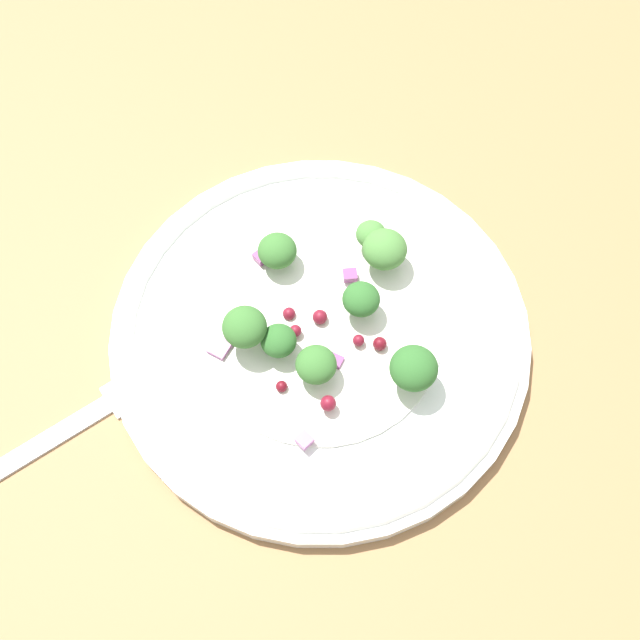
# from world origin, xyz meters

# --- Properties ---
(ground_plane) EXTENTS (1.80, 1.80, 0.02)m
(ground_plane) POSITION_xyz_m (0.00, 0.00, -0.01)
(ground_plane) COLOR olive
(plate) EXTENTS (0.27, 0.27, 0.02)m
(plate) POSITION_xyz_m (-0.02, 0.03, 0.01)
(plate) COLOR white
(plate) RESTS_ON ground_plane
(dressing_pool) EXTENTS (0.16, 0.16, 0.00)m
(dressing_pool) POSITION_xyz_m (-0.02, 0.03, 0.01)
(dressing_pool) COLOR white
(dressing_pool) RESTS_ON plate
(broccoli_floret_0) EXTENTS (0.02, 0.02, 0.02)m
(broccoli_floret_0) POSITION_xyz_m (-0.03, -0.00, 0.03)
(broccoli_floret_0) COLOR #8EB77A
(broccoli_floret_0) RESTS_ON plate
(broccoli_floret_1) EXTENTS (0.03, 0.03, 0.03)m
(broccoli_floret_1) POSITION_xyz_m (-0.09, 0.02, 0.03)
(broccoli_floret_1) COLOR #9EC684
(broccoli_floret_1) RESTS_ON plate
(broccoli_floret_2) EXTENTS (0.03, 0.03, 0.03)m
(broccoli_floret_2) POSITION_xyz_m (0.01, 0.06, 0.04)
(broccoli_floret_2) COLOR #8EB77A
(broccoli_floret_2) RESTS_ON plate
(broccoli_floret_3) EXTENTS (0.03, 0.03, 0.03)m
(broccoli_floret_3) POSITION_xyz_m (0.03, 0.01, 0.03)
(broccoli_floret_3) COLOR #9EC684
(broccoli_floret_3) RESTS_ON plate
(broccoli_floret_4) EXTENTS (0.03, 0.03, 0.03)m
(broccoli_floret_4) POSITION_xyz_m (-0.04, 0.05, 0.03)
(broccoli_floret_4) COLOR #ADD18E
(broccoli_floret_4) RESTS_ON plate
(broccoli_floret_5) EXTENTS (0.03, 0.03, 0.03)m
(broccoli_floret_5) POSITION_xyz_m (-0.02, -0.04, 0.03)
(broccoli_floret_5) COLOR #8EB77A
(broccoli_floret_5) RESTS_ON plate
(broccoli_floret_6) EXTENTS (0.02, 0.02, 0.02)m
(broccoli_floret_6) POSITION_xyz_m (-0.01, -0.04, 0.03)
(broccoli_floret_6) COLOR #9EC684
(broccoli_floret_6) RESTS_ON plate
(broccoli_floret_7) EXTENTS (0.02, 0.02, 0.02)m
(broccoli_floret_7) POSITION_xyz_m (-0.01, 0.05, 0.03)
(broccoli_floret_7) COLOR #9EC684
(broccoli_floret_7) RESTS_ON plate
(cranberry_0) EXTENTS (0.01, 0.01, 0.01)m
(cranberry_0) POSITION_xyz_m (-0.03, 0.07, 0.02)
(cranberry_0) COLOR maroon
(cranberry_0) RESTS_ON plate
(cranberry_1) EXTENTS (0.01, 0.01, 0.01)m
(cranberry_1) POSITION_xyz_m (-0.05, 0.02, 0.02)
(cranberry_1) COLOR maroon
(cranberry_1) RESTS_ON plate
(cranberry_2) EXTENTS (0.01, 0.01, 0.01)m
(cranberry_2) POSITION_xyz_m (-0.02, 0.02, 0.02)
(cranberry_2) COLOR maroon
(cranberry_2) RESTS_ON plate
(cranberry_3) EXTENTS (0.01, 0.01, 0.01)m
(cranberry_3) POSITION_xyz_m (-0.00, 0.03, 0.02)
(cranberry_3) COLOR maroon
(cranberry_3) RESTS_ON plate
(cranberry_4) EXTENTS (0.01, 0.01, 0.01)m
(cranberry_4) POSITION_xyz_m (-0.01, 0.04, 0.02)
(cranberry_4) COLOR maroon
(cranberry_4) RESTS_ON plate
(cranberry_5) EXTENTS (0.01, 0.01, 0.01)m
(cranberry_5) POSITION_xyz_m (-0.06, 0.01, 0.02)
(cranberry_5) COLOR maroon
(cranberry_5) RESTS_ON plate
(cranberry_6) EXTENTS (0.01, 0.01, 0.01)m
(cranberry_6) POSITION_xyz_m (-0.06, 0.06, 0.02)
(cranberry_6) COLOR maroon
(cranberry_6) RESTS_ON plate
(onion_bit_0) EXTENTS (0.01, 0.01, 0.00)m
(onion_bit_0) POSITION_xyz_m (-0.01, -0.01, 0.02)
(onion_bit_0) COLOR #843D75
(onion_bit_0) RESTS_ON plate
(onion_bit_1) EXTENTS (0.01, 0.01, 0.01)m
(onion_bit_1) POSITION_xyz_m (0.04, 0.01, 0.02)
(onion_bit_1) COLOR #843D75
(onion_bit_1) RESTS_ON plate
(onion_bit_2) EXTENTS (0.01, 0.01, 0.01)m
(onion_bit_2) POSITION_xyz_m (-0.06, 0.09, 0.02)
(onion_bit_2) COLOR #A35B93
(onion_bit_2) RESTS_ON plate
(onion_bit_3) EXTENTS (0.01, 0.01, 0.00)m
(onion_bit_3) POSITION_xyz_m (-0.04, 0.04, 0.01)
(onion_bit_3) COLOR #843D75
(onion_bit_3) RESTS_ON plate
(onion_bit_4) EXTENTS (0.01, 0.02, 0.00)m
(onion_bit_4) POSITION_xyz_m (0.02, 0.08, 0.02)
(onion_bit_4) COLOR #A35B93
(onion_bit_4) RESTS_ON plate
(fork) EXTENTS (0.07, 0.18, 0.01)m
(fork) POSITION_xyz_m (0.06, 0.19, 0.00)
(fork) COLOR silver
(fork) RESTS_ON ground_plane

